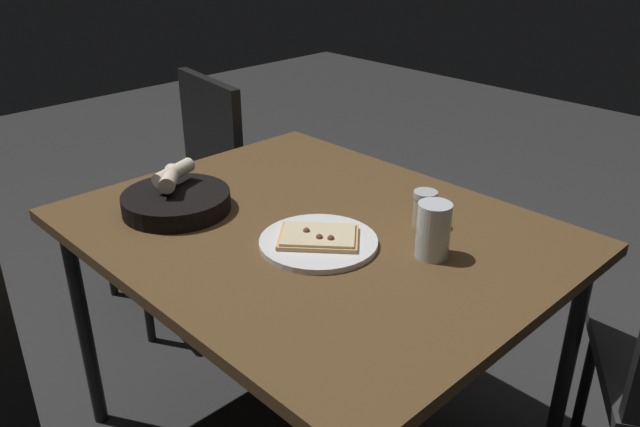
{
  "coord_description": "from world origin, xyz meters",
  "views": [
    {
      "loc": [
        1.01,
        -0.96,
        1.41
      ],
      "look_at": [
        0.07,
        -0.04,
        0.78
      ],
      "focal_mm": 35.77,
      "sensor_mm": 36.0,
      "label": 1
    }
  ],
  "objects_px": {
    "pepper_shaker": "(424,211)",
    "beer_glass": "(433,234)",
    "bread_basket": "(176,200)",
    "dining_table": "(313,246)",
    "pizza_plate": "(318,241)",
    "chair_near": "(186,180)"
  },
  "relations": [
    {
      "from": "dining_table",
      "to": "pizza_plate",
      "type": "distance_m",
      "value": 0.12
    },
    {
      "from": "pizza_plate",
      "to": "chair_near",
      "type": "distance_m",
      "value": 1.05
    },
    {
      "from": "pizza_plate",
      "to": "dining_table",
      "type": "bearing_deg",
      "value": 143.92
    },
    {
      "from": "pizza_plate",
      "to": "chair_near",
      "type": "relative_size",
      "value": 0.32
    },
    {
      "from": "bread_basket",
      "to": "pepper_shaker",
      "type": "relative_size",
      "value": 3.03
    },
    {
      "from": "dining_table",
      "to": "chair_near",
      "type": "bearing_deg",
      "value": 167.09
    },
    {
      "from": "pizza_plate",
      "to": "chair_near",
      "type": "height_order",
      "value": "chair_near"
    },
    {
      "from": "pizza_plate",
      "to": "pepper_shaker",
      "type": "relative_size",
      "value": 3.03
    },
    {
      "from": "dining_table",
      "to": "beer_glass",
      "type": "distance_m",
      "value": 0.33
    },
    {
      "from": "dining_table",
      "to": "beer_glass",
      "type": "bearing_deg",
      "value": 16.64
    },
    {
      "from": "dining_table",
      "to": "pepper_shaker",
      "type": "distance_m",
      "value": 0.29
    },
    {
      "from": "bread_basket",
      "to": "dining_table",
      "type": "bearing_deg",
      "value": 31.49
    },
    {
      "from": "dining_table",
      "to": "pizza_plate",
      "type": "xyz_separation_m",
      "value": [
        0.08,
        -0.06,
        0.07
      ]
    },
    {
      "from": "pizza_plate",
      "to": "bread_basket",
      "type": "height_order",
      "value": "bread_basket"
    },
    {
      "from": "beer_glass",
      "to": "pepper_shaker",
      "type": "height_order",
      "value": "beer_glass"
    },
    {
      "from": "pepper_shaker",
      "to": "beer_glass",
      "type": "bearing_deg",
      "value": -45.76
    },
    {
      "from": "bread_basket",
      "to": "pepper_shaker",
      "type": "distance_m",
      "value": 0.63
    },
    {
      "from": "beer_glass",
      "to": "pepper_shaker",
      "type": "bearing_deg",
      "value": 134.24
    },
    {
      "from": "bread_basket",
      "to": "pepper_shaker",
      "type": "xyz_separation_m",
      "value": [
        0.5,
        0.39,
        0.01
      ]
    },
    {
      "from": "pizza_plate",
      "to": "bread_basket",
      "type": "bearing_deg",
      "value": -161.46
    },
    {
      "from": "dining_table",
      "to": "beer_glass",
      "type": "xyz_separation_m",
      "value": [
        0.29,
        0.09,
        0.11
      ]
    },
    {
      "from": "pepper_shaker",
      "to": "dining_table",
      "type": "bearing_deg",
      "value": -133.89
    }
  ]
}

